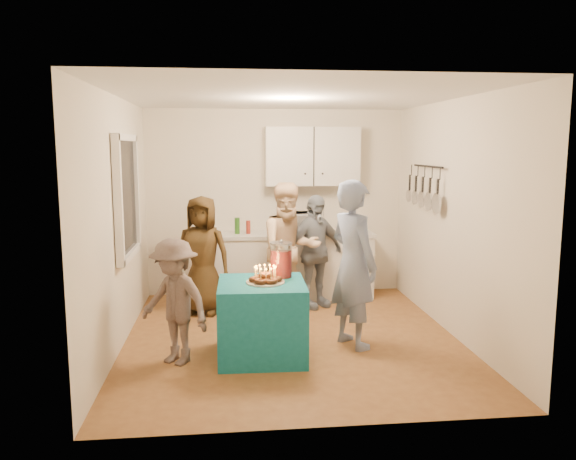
{
  "coord_description": "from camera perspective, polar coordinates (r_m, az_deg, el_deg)",
  "views": [
    {
      "loc": [
        -0.68,
        -5.89,
        2.08
      ],
      "look_at": [
        0.0,
        0.35,
        1.15
      ],
      "focal_mm": 35.0,
      "sensor_mm": 36.0,
      "label": 1
    }
  ],
  "objects": [
    {
      "name": "window_night",
      "position": [
        6.31,
        -16.18,
        3.27
      ],
      "size": [
        0.04,
        1.0,
        1.2
      ],
      "primitive_type": "cube",
      "color": "black",
      "rests_on": "left_wall"
    },
    {
      "name": "punch_jar",
      "position": [
        5.74,
        -0.71,
        -3.13
      ],
      "size": [
        0.22,
        0.22,
        0.34
      ],
      "primitive_type": "cylinder",
      "color": "red",
      "rests_on": "party_table"
    },
    {
      "name": "countertop",
      "position": [
        7.73,
        0.39,
        -0.46
      ],
      "size": [
        2.24,
        0.62,
        0.05
      ],
      "primitive_type": "cube",
      "color": "beige",
      "rests_on": "counter"
    },
    {
      "name": "party_table",
      "position": [
        5.65,
        -2.67,
        -9.08
      ],
      "size": [
        0.87,
        0.87,
        0.76
      ],
      "primitive_type": "cube",
      "rotation": [
        0.0,
        0.0,
        -0.03
      ],
      "color": "#12697C",
      "rests_on": "floor"
    },
    {
      "name": "woman_back_right",
      "position": [
        7.29,
        2.68,
        -2.2
      ],
      "size": [
        0.93,
        0.72,
        1.47
      ],
      "primitive_type": "imported",
      "rotation": [
        0.0,
        0.0,
        0.49
      ],
      "color": "#0F1E34",
      "rests_on": "floor"
    },
    {
      "name": "woman_back_center",
      "position": [
        6.91,
        0.17,
        -2.01
      ],
      "size": [
        0.93,
        0.8,
        1.65
      ],
      "primitive_type": "imported",
      "rotation": [
        0.0,
        0.0,
        0.24
      ],
      "color": "tan",
      "rests_on": "floor"
    },
    {
      "name": "counter",
      "position": [
        7.82,
        0.39,
        -3.75
      ],
      "size": [
        2.2,
        0.58,
        0.86
      ],
      "primitive_type": "cube",
      "color": "white",
      "rests_on": "floor"
    },
    {
      "name": "child_near_left",
      "position": [
        5.53,
        -11.44,
        -7.15
      ],
      "size": [
        0.91,
        0.84,
        1.23
      ],
      "primitive_type": "imported",
      "rotation": [
        0.0,
        0.0,
        -0.65
      ],
      "color": "#544543",
      "rests_on": "floor"
    },
    {
      "name": "ceiling",
      "position": [
        5.95,
        0.37,
        13.44
      ],
      "size": [
        4.0,
        4.0,
        0.0
      ],
      "primitive_type": "plane",
      "color": "white",
      "rests_on": "floor"
    },
    {
      "name": "woman_back_left",
      "position": [
        7.09,
        -8.71,
        -2.54
      ],
      "size": [
        0.83,
        0.66,
        1.48
      ],
      "primitive_type": "imported",
      "rotation": [
        0.0,
        0.0,
        -0.28
      ],
      "color": "brown",
      "rests_on": "floor"
    },
    {
      "name": "back_wall",
      "position": [
        7.96,
        -1.29,
        2.81
      ],
      "size": [
        3.6,
        3.6,
        0.0
      ],
      "primitive_type": "plane",
      "color": "silver",
      "rests_on": "floor"
    },
    {
      "name": "man_birthday",
      "position": [
        5.87,
        6.65,
        -3.45
      ],
      "size": [
        0.66,
        0.76,
        1.75
      ],
      "primitive_type": "imported",
      "rotation": [
        0.0,
        0.0,
        2.03
      ],
      "color": "#7C8DB5",
      "rests_on": "floor"
    },
    {
      "name": "pot_rack",
      "position": [
        7.03,
        13.8,
        4.27
      ],
      "size": [
        0.12,
        1.0,
        0.6
      ],
      "primitive_type": "cube",
      "color": "black",
      "rests_on": "right_wall"
    },
    {
      "name": "upper_cabinet",
      "position": [
        7.83,
        2.47,
        7.48
      ],
      "size": [
        1.3,
        0.3,
        0.8
      ],
      "primitive_type": "cube",
      "color": "white",
      "rests_on": "back_wall"
    },
    {
      "name": "donut_cake",
      "position": [
        5.51,
        -2.32,
        -4.48
      ],
      "size": [
        0.38,
        0.38,
        0.18
      ],
      "primitive_type": null,
      "color": "#381C0C",
      "rests_on": "party_table"
    },
    {
      "name": "microwave",
      "position": [
        7.72,
        1.13,
        0.77
      ],
      "size": [
        0.53,
        0.38,
        0.28
      ],
      "primitive_type": "imported",
      "rotation": [
        0.0,
        0.0,
        0.07
      ],
      "color": "white",
      "rests_on": "countertop"
    },
    {
      "name": "left_wall",
      "position": [
        6.05,
        -16.84,
        0.65
      ],
      "size": [
        4.0,
        4.0,
        0.0
      ],
      "primitive_type": "plane",
      "color": "silver",
      "rests_on": "floor"
    },
    {
      "name": "floor",
      "position": [
        6.28,
        0.35,
        -10.91
      ],
      "size": [
        4.0,
        4.0,
        0.0
      ],
      "primitive_type": "plane",
      "color": "brown",
      "rests_on": "ground"
    },
    {
      "name": "right_wall",
      "position": [
        6.44,
        16.5,
        1.12
      ],
      "size": [
        4.0,
        4.0,
        0.0
      ],
      "primitive_type": "plane",
      "color": "silver",
      "rests_on": "floor"
    }
  ]
}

